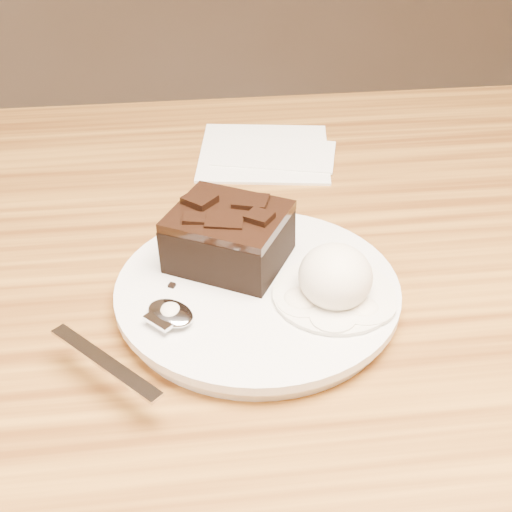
{
  "coord_description": "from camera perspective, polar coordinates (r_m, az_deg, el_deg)",
  "views": [
    {
      "loc": [
        -0.05,
        -0.47,
        1.11
      ],
      "look_at": [
        0.01,
        -0.02,
        0.79
      ],
      "focal_mm": 49.01,
      "sensor_mm": 36.0,
      "label": 1
    }
  ],
  "objects": [
    {
      "name": "spoon",
      "position": [
        0.53,
        -6.98,
        -4.8
      ],
      "size": [
        0.13,
        0.14,
        0.01
      ],
      "primitive_type": null,
      "rotation": [
        0.0,
        0.0,
        0.75
      ],
      "color": "silver",
      "rests_on": "plate"
    },
    {
      "name": "crumb_c",
      "position": [
        0.56,
        -1.56,
        -2.22
      ],
      "size": [
        0.01,
        0.01,
        0.0
      ],
      "primitive_type": "cube",
      "rotation": [
        0.0,
        0.0,
        0.38
      ],
      "color": "black",
      "rests_on": "plate"
    },
    {
      "name": "ice_cream_scoop",
      "position": [
        0.54,
        6.5,
        -1.67
      ],
      "size": [
        0.06,
        0.06,
        0.05
      ],
      "primitive_type": "ellipsoid",
      "color": "white",
      "rests_on": "plate"
    },
    {
      "name": "crumb_a",
      "position": [
        0.55,
        3.13,
        -2.94
      ],
      "size": [
        0.01,
        0.01,
        0.0
      ],
      "primitive_type": "cube",
      "rotation": [
        0.0,
        0.0,
        0.07
      ],
      "color": "black",
      "rests_on": "plate"
    },
    {
      "name": "crumb_b",
      "position": [
        0.56,
        -6.88,
        -2.4
      ],
      "size": [
        0.01,
        0.01,
        0.0
      ],
      "primitive_type": "cube",
      "rotation": [
        0.0,
        0.0,
        1.07
      ],
      "color": "black",
      "rests_on": "plate"
    },
    {
      "name": "plate",
      "position": [
        0.56,
        0.12,
        -3.13
      ],
      "size": [
        0.23,
        0.23,
        0.02
      ],
      "primitive_type": "cylinder",
      "color": "silver",
      "rests_on": "dining_table"
    },
    {
      "name": "brownie",
      "position": [
        0.57,
        -2.23,
        1.32
      ],
      "size": [
        0.12,
        0.11,
        0.04
      ],
      "primitive_type": "cube",
      "rotation": [
        0.0,
        0.0,
        -0.51
      ],
      "color": "black",
      "rests_on": "plate"
    },
    {
      "name": "melt_puddle",
      "position": [
        0.55,
        6.37,
        -3.22
      ],
      "size": [
        0.1,
        0.1,
        0.0
      ],
      "primitive_type": "cylinder",
      "color": "silver",
      "rests_on": "plate"
    },
    {
      "name": "napkin",
      "position": [
        0.8,
        0.67,
        8.53
      ],
      "size": [
        0.16,
        0.16,
        0.01
      ],
      "primitive_type": "cube",
      "rotation": [
        0.0,
        0.0,
        -0.15
      ],
      "color": "white",
      "rests_on": "dining_table"
    }
  ]
}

